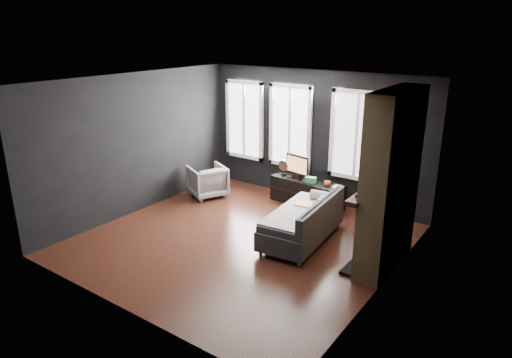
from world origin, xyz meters
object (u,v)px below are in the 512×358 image
Objects in this scene: book at (334,182)px; mantel_vase at (385,173)px; sofa at (302,219)px; armchair at (207,179)px; media_console at (307,192)px; mug at (327,183)px; monitor at (298,165)px.

book is 1.05× the size of mantel_vase.
armchair is at bearing 159.99° from sofa.
sofa is 2.85m from armchair.
sofa is 1.58m from mantel_vase.
sofa reaches higher than armchair.
mantel_vase is at bearing 15.15° from sofa.
media_console is 8.17× the size of mantel_vase.
armchair is 4.08m from mantel_vase.
media_console is 0.71m from book.
mantel_vase is at bearing -33.87° from mug.
mug is 0.14m from book.
armchair is 3.70× the size of book.
media_console is 0.58m from mug.
monitor is at bearing 117.63° from sofa.
mantel_vase is at bearing -15.40° from monitor.
mantel_vase reaches higher than mug.
mug is 0.63× the size of mantel_vase.
mug is (-0.26, 1.43, 0.20)m from sofa.
media_console is at bearing 171.92° from mug.
mug is at bearing 132.69° from armchair.
sofa is 1.18× the size of media_console.
media_console is at bearing 110.81° from sofa.
sofa is at bearing -159.50° from mantel_vase.
armchair is 2.61m from mug.
book is at bearing 142.95° from mantel_vase.
book reaches higher than media_console.
mantel_vase is at bearing 112.87° from armchair.
mug is (2.50, 0.71, 0.22)m from armchair.
book reaches higher than mug.
monitor is at bearing 142.08° from armchair.
monitor reaches higher than sofa.
armchair is 6.16× the size of mug.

